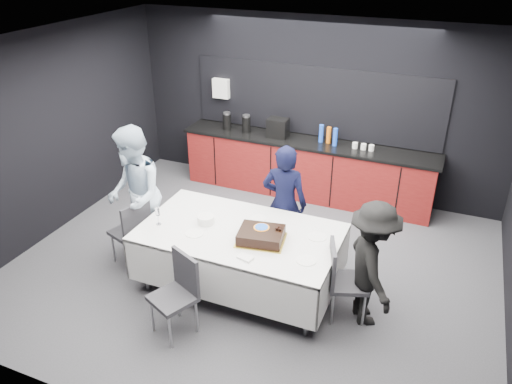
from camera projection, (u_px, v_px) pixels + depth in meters
The scene contains 18 objects.
ground at pixel (253, 267), 6.48m from camera, with size 6.00×6.00×0.00m, color #45454A.
room_shell at pixel (253, 132), 5.61m from camera, with size 6.04×5.04×2.82m.
kitchenette at pixel (306, 164), 8.04m from camera, with size 4.10×0.64×2.05m.
party_table at pixel (240, 241), 5.85m from camera, with size 2.32×1.32×0.78m.
cake_assembly at pixel (261, 235), 5.58m from camera, with size 0.60×0.52×0.17m.
plate_stack at pixel (206, 220), 5.92m from camera, with size 0.20×0.20×0.10m, color white.
loose_plate_near at pixel (195, 233), 5.74m from camera, with size 0.22×0.22×0.01m, color white.
loose_plate_right_a at pixel (317, 237), 5.67m from camera, with size 0.22×0.22×0.01m, color white.
loose_plate_right_b at pixel (306, 260), 5.27m from camera, with size 0.22×0.22×0.01m, color white.
loose_plate_far at pixel (259, 218), 6.04m from camera, with size 0.19×0.19×0.01m, color white.
fork_pile at pixel (245, 258), 5.29m from camera, with size 0.17×0.10×0.03m, color white.
champagne_flute at pixel (157, 213), 5.85m from camera, with size 0.06×0.06×0.22m.
chair_left at pixel (133, 229), 6.30m from camera, with size 0.53×0.53×0.92m.
chair_right at pixel (341, 276), 5.43m from camera, with size 0.54×0.54×0.92m.
chair_near at pixel (178, 289), 5.24m from camera, with size 0.56×0.56×0.92m.
person_center at pixel (284, 204), 6.33m from camera, with size 0.58×0.38×1.59m, color black.
person_left at pixel (135, 195), 6.31m from camera, with size 0.88×0.68×1.80m, color #A8BFD4.
person_right at pixel (372, 265), 5.29m from camera, with size 0.94×0.54×1.46m, color black.
Camera 1 is at (2.07, -4.86, 3.87)m, focal length 35.00 mm.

